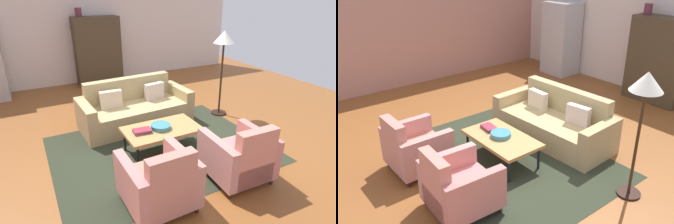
% 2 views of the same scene
% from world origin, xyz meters
% --- Properties ---
extents(ground_plane, '(10.43, 10.43, 0.00)m').
position_xyz_m(ground_plane, '(0.00, 0.00, 0.00)').
color(ground_plane, brown).
extents(wall_back, '(8.69, 0.12, 2.80)m').
position_xyz_m(wall_back, '(0.00, 4.15, 1.40)').
color(wall_back, silver).
rests_on(wall_back, ground).
extents(wall_left, '(0.12, 8.30, 2.80)m').
position_xyz_m(wall_left, '(-4.35, 0.00, 1.40)').
color(wall_left, tan).
rests_on(wall_left, ground).
extents(area_rug, '(3.40, 2.60, 0.01)m').
position_xyz_m(area_rug, '(-0.12, -0.25, 0.00)').
color(area_rug, '#2B3223').
rests_on(area_rug, ground).
extents(couch, '(2.14, 1.01, 0.86)m').
position_xyz_m(couch, '(-0.13, 0.88, 0.29)').
color(couch, tan).
rests_on(couch, ground).
extents(coffee_table, '(1.20, 0.70, 0.41)m').
position_xyz_m(coffee_table, '(-0.12, -0.30, 0.37)').
color(coffee_table, black).
rests_on(coffee_table, ground).
extents(armchair_left, '(0.81, 0.81, 0.88)m').
position_xyz_m(armchair_left, '(-0.72, -1.47, 0.34)').
color(armchair_left, '#322117').
rests_on(armchair_left, ground).
extents(armchair_right, '(0.84, 0.84, 0.88)m').
position_xyz_m(armchair_right, '(0.48, -1.47, 0.34)').
color(armchair_right, '#2C2316').
rests_on(armchair_right, ground).
extents(fruit_bowl, '(0.32, 0.32, 0.07)m').
position_xyz_m(fruit_bowl, '(-0.14, -0.30, 0.44)').
color(fruit_bowl, teal).
rests_on(fruit_bowl, coffee_table).
extents(book_stack, '(0.29, 0.20, 0.05)m').
position_xyz_m(book_stack, '(-0.45, -0.30, 0.44)').
color(book_stack, '#514D5E').
rests_on(book_stack, coffee_table).
extents(cabinet, '(1.20, 0.51, 1.80)m').
position_xyz_m(cabinet, '(-0.02, 3.81, 0.90)').
color(cabinet, '#433625').
rests_on(cabinet, ground).
extents(vase_tall, '(0.17, 0.17, 0.22)m').
position_xyz_m(vase_tall, '(-0.42, 3.80, 1.91)').
color(vase_tall, brown).
rests_on(vase_tall, cabinet).
extents(refrigerator, '(0.80, 0.73, 1.85)m').
position_xyz_m(refrigerator, '(-2.69, 3.70, 0.93)').
color(refrigerator, '#B7BABF').
rests_on(refrigerator, ground).
extents(floor_lamp, '(0.40, 0.40, 1.72)m').
position_xyz_m(floor_lamp, '(1.63, 0.49, 1.44)').
color(floor_lamp, black).
rests_on(floor_lamp, ground).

